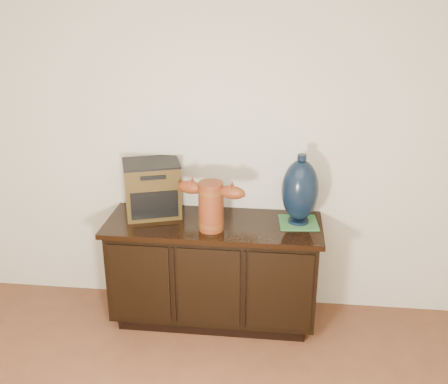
# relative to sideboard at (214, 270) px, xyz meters

# --- Properties ---
(sideboard) EXTENTS (1.46, 0.56, 0.75)m
(sideboard) POSITION_rel_sideboard_xyz_m (0.00, 0.00, 0.00)
(sideboard) COLOR black
(sideboard) RESTS_ON ground
(terracotta_vessel) EXTENTS (0.46, 0.20, 0.33)m
(terracotta_vessel) POSITION_rel_sideboard_xyz_m (-0.00, -0.11, 0.55)
(terracotta_vessel) COLOR maroon
(terracotta_vessel) RESTS_ON sideboard
(tv_radio) EXTENTS (0.45, 0.41, 0.38)m
(tv_radio) POSITION_rel_sideboard_xyz_m (-0.44, 0.10, 0.56)
(tv_radio) COLOR #402D10
(tv_radio) RESTS_ON sideboard
(green_mat) EXTENTS (0.28, 0.28, 0.01)m
(green_mat) POSITION_rel_sideboard_xyz_m (0.57, 0.06, 0.37)
(green_mat) COLOR #337139
(green_mat) RESTS_ON sideboard
(lamp_base) EXTENTS (0.27, 0.27, 0.47)m
(lamp_base) POSITION_rel_sideboard_xyz_m (0.57, 0.06, 0.60)
(lamp_base) COLOR black
(lamp_base) RESTS_ON green_mat
(spray_can) EXTENTS (0.07, 0.07, 0.20)m
(spray_can) POSITION_rel_sideboard_xyz_m (0.01, 0.11, 0.47)
(spray_can) COLOR #570E12
(spray_can) RESTS_ON sideboard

